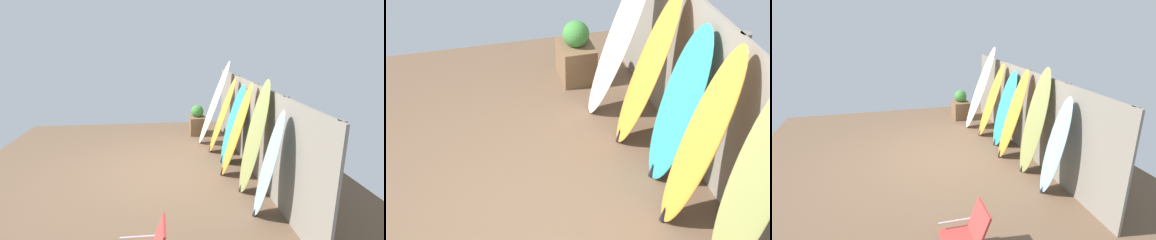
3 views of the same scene
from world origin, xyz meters
The scene contains 9 objects.
ground centered at (0.00, 0.00, 0.00)m, with size 7.68×7.68×0.00m, color brown.
fence_back centered at (0.00, 2.01, 0.90)m, with size 6.08×0.11×1.80m.
surfboard_cream_0 centered at (-1.69, 1.51, 1.06)m, with size 0.58×0.84×2.14m.
surfboard_orange_1 centered at (-1.02, 1.58, 0.89)m, with size 0.52×0.65×1.81m.
surfboard_teal_2 centered at (-0.35, 1.67, 0.85)m, with size 0.63×0.56×1.74m.
surfboard_orange_3 centered at (0.29, 1.59, 0.92)m, with size 0.50×0.63×1.87m.
surfboard_olive_4 centered at (1.00, 1.72, 0.99)m, with size 0.58×0.52×2.01m.
surfboard_skyblue_5 centered at (1.78, 1.70, 0.83)m, with size 0.59×0.46×1.68m.
planter_box centered at (-2.56, 1.19, 0.36)m, with size 0.60×0.44×0.84m.
Camera 1 is at (5.73, 0.14, 2.60)m, focal length 28.00 mm.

